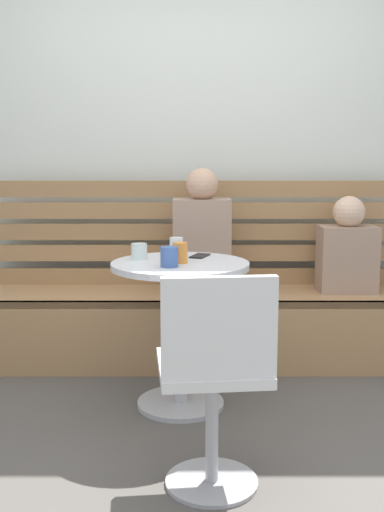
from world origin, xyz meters
The scene contains 13 objects.
ground centered at (0.00, 0.00, 0.00)m, with size 8.00×8.00×0.00m, color #514C47.
back_wall centered at (0.00, 1.64, 1.45)m, with size 5.20×0.10×2.90m, color silver.
booth_bench centered at (0.00, 1.20, 0.22)m, with size 2.70×0.52×0.44m.
booth_backrest centered at (0.00, 1.44, 0.78)m, with size 2.65×0.04×0.66m.
cafe_table centered at (-0.13, 0.53, 0.52)m, with size 0.68×0.68×0.74m.
white_chair centered at (0.02, -0.28, 0.46)m, with size 0.44×0.44×0.85m.
person_adult centered at (-0.01, 1.18, 0.77)m, with size 0.34×0.22×0.75m.
person_child_left centered at (0.87, 1.23, 0.69)m, with size 0.34×0.22×0.58m.
cup_tumbler_orange centered at (-0.12, 0.51, 0.79)m, with size 0.07×0.07×0.10m, color orange.
cup_glass_short centered at (-0.33, 0.62, 0.78)m, with size 0.08×0.08×0.08m, color silver.
cup_mug_blue centered at (-0.17, 0.40, 0.79)m, with size 0.08×0.08×0.10m, color #3D5B9E.
cup_water_clear centered at (-0.15, 0.62, 0.80)m, with size 0.07×0.07×0.11m, color white.
phone_on_table centered at (-0.03, 0.70, 0.74)m, with size 0.07×0.14×0.01m, color black.
Camera 1 is at (-0.07, -2.39, 1.25)m, focal length 42.54 mm.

